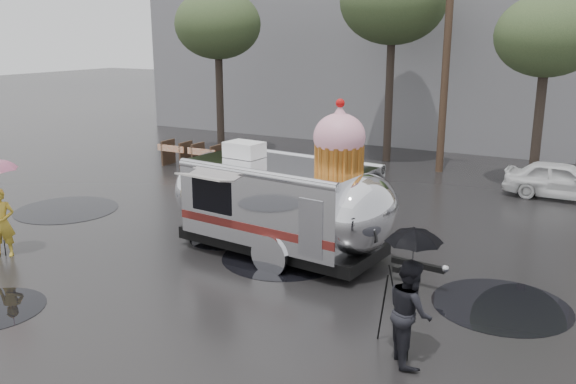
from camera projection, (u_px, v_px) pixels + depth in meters
The scene contains 13 objects.
ground at pixel (140, 288), 12.81m from camera, with size 120.00×120.00×0.00m, color black.
puddles at pixel (160, 251), 14.97m from camera, with size 16.14×8.08×0.01m.
grey_building at pixel (379, 8), 33.35m from camera, with size 22.00×12.00×13.00m, color slate.
utility_pole at pixel (447, 49), 22.32m from camera, with size 1.60×0.28×9.00m.
tree_left at pixel (218, 25), 25.69m from camera, with size 3.64×3.64×6.95m.
tree_mid at pixel (393, 2), 23.90m from camera, with size 4.20×4.20×8.03m.
tree_right at pixel (547, 37), 19.73m from camera, with size 3.36×3.36×6.42m.
barricade_row at pixel (207, 156), 23.71m from camera, with size 4.30×0.80×1.00m.
airstream_trailer at pixel (284, 199), 14.41m from camera, with size 7.25×2.97×3.92m.
person_left at pixel (2, 223), 14.45m from camera, with size 0.60×0.40×1.66m, color gold.
person_right at pixel (410, 312), 9.75m from camera, with size 0.84×0.47×1.75m, color black.
umbrella_black at pixel (413, 250), 9.48m from camera, with size 1.11×1.11×2.30m.
tripod at pixel (395, 298), 10.42m from camera, with size 0.55×0.56×1.39m.
Camera 1 is at (8.47, -8.89, 5.21)m, focal length 38.00 mm.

